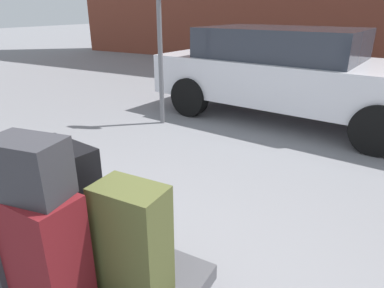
# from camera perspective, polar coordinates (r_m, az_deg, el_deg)

# --- Properties ---
(luggage_cart) EXTENTS (1.20, 0.82, 0.34)m
(luggage_cart) POSITION_cam_1_polar(r_m,az_deg,el_deg) (2.14, -17.05, -21.42)
(luggage_cart) COLOR #4C4C51
(luggage_cart) RESTS_ON ground_plane
(suitcase_maroon_front_left) EXTENTS (0.38, 0.24, 0.60)m
(suitcase_maroon_front_left) POSITION_cam_1_polar(r_m,az_deg,el_deg) (1.80, -23.32, -16.33)
(suitcase_maroon_front_left) COLOR maroon
(suitcase_maroon_front_left) RESTS_ON luggage_cart
(suitcase_olive_front_right) EXTENTS (0.35, 0.22, 0.60)m
(suitcase_olive_front_right) POSITION_cam_1_polar(r_m,az_deg,el_deg) (1.75, -9.90, -15.84)
(suitcase_olive_front_right) COLOR #4C5128
(suitcase_olive_front_right) RESTS_ON luggage_cart
(suitcase_charcoal_center) EXTENTS (0.45, 0.32, 0.71)m
(suitcase_charcoal_center) POSITION_cam_1_polar(r_m,az_deg,el_deg) (2.04, -29.43, -10.77)
(suitcase_charcoal_center) COLOR #2D2D33
(suitcase_charcoal_center) RESTS_ON luggage_cart
(suitcase_black_rear_right) EXTENTS (0.43, 0.27, 0.69)m
(suitcase_black_rear_right) POSITION_cam_1_polar(r_m,az_deg,el_deg) (2.06, -20.13, -9.21)
(suitcase_black_rear_right) COLOR black
(suitcase_black_rear_right) RESTS_ON luggage_cart
(duffel_bag_charcoal_topmost_pile) EXTENTS (0.34, 0.25, 0.26)m
(duffel_bag_charcoal_topmost_pile) POSITION_cam_1_polar(r_m,az_deg,el_deg) (1.58, -25.64, -3.70)
(duffel_bag_charcoal_topmost_pile) COLOR #2D2D33
(duffel_bag_charcoal_topmost_pile) RESTS_ON suitcase_maroon_front_left
(parked_car) EXTENTS (4.48, 2.31, 1.42)m
(parked_car) POSITION_cam_1_polar(r_m,az_deg,el_deg) (5.78, 16.01, 11.60)
(parked_car) COLOR silver
(parked_car) RESTS_ON ground_plane
(no_parking_sign) EXTENTS (0.49, 0.12, 2.33)m
(no_parking_sign) POSITION_cam_1_polar(r_m,az_deg,el_deg) (5.20, -5.47, 18.87)
(no_parking_sign) COLOR slate
(no_parking_sign) RESTS_ON ground_plane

